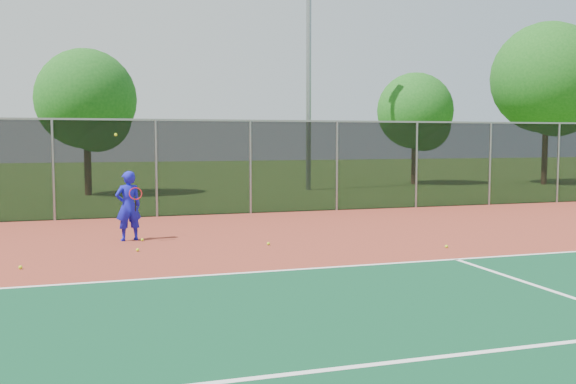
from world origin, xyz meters
name	(u,v)px	position (x,y,z in m)	size (l,w,h in m)	color
ground	(448,306)	(0.00, 0.00, 0.00)	(120.00, 120.00, 0.00)	#345B1A
court_apron	(388,277)	(0.00, 2.00, 0.01)	(30.00, 20.00, 0.02)	maroon
fence_back	(250,166)	(0.00, 12.00, 1.56)	(30.00, 0.06, 3.03)	black
tennis_player	(128,206)	(-4.12, 7.46, 0.85)	(0.67, 0.67, 2.55)	#1517CB
practice_ball_0	(20,267)	(-6.26, 4.61, 0.06)	(0.07, 0.07, 0.07)	#C1E91B
practice_ball_1	(138,250)	(-4.04, 5.88, 0.06)	(0.07, 0.07, 0.07)	#C1E91B
practice_ball_2	(268,244)	(-1.12, 5.83, 0.06)	(0.07, 0.07, 0.07)	#C1E91B
practice_ball_5	(446,246)	(2.56, 4.27, 0.06)	(0.07, 0.07, 0.07)	#C1E91B
practice_ball_6	(142,240)	(-3.83, 7.26, 0.06)	(0.07, 0.07, 0.07)	#C1E91B
floodlight_n	(309,38)	(4.97, 20.61, 7.12)	(0.90, 0.40, 12.68)	gray
tree_back_left	(89,104)	(-4.93, 20.67, 3.92)	(4.26, 4.26, 6.25)	#372214
tree_back_mid	(417,114)	(11.74, 22.49, 3.71)	(4.03, 4.03, 5.92)	#372214
tree_back_right	(550,83)	(18.23, 20.22, 5.35)	(5.80, 5.80, 8.52)	#372214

